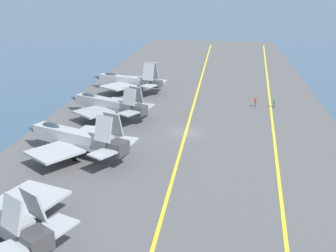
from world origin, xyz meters
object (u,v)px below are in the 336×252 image
Objects in this scene: parked_jet_fourth at (128,80)px; parked_jet_third at (107,104)px; crew_green_vest at (274,102)px; crew_red_vest at (255,102)px; parked_jet_second at (75,138)px.

parked_jet_third is at bearing -178.14° from parked_jet_fourth.
parked_jet_fourth is at bearing 74.24° from crew_green_vest.
crew_green_vest reaches higher than crew_red_vest.
parked_jet_fourth is at bearing 1.69° from parked_jet_second.
parked_jet_second reaches higher than crew_green_vest.
parked_jet_second is 34.16m from parked_jet_fourth.
crew_red_vest is (26.06, -24.09, -1.54)m from parked_jet_second.
parked_jet_second reaches higher than parked_jet_fourth.
parked_jet_second is at bearing 137.25° from crew_red_vest.
parked_jet_third is 0.97× the size of parked_jet_fourth.
parked_jet_third reaches higher than crew_green_vest.
crew_red_vest is at bearing -107.87° from parked_jet_fourth.
parked_jet_fourth is (34.15, 1.01, -0.23)m from parked_jet_second.
crew_red_vest is at bearing -68.87° from parked_jet_third.
parked_jet_second is 35.52m from crew_red_vest.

